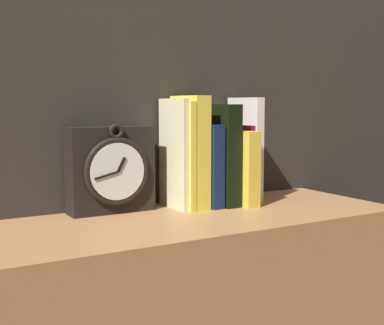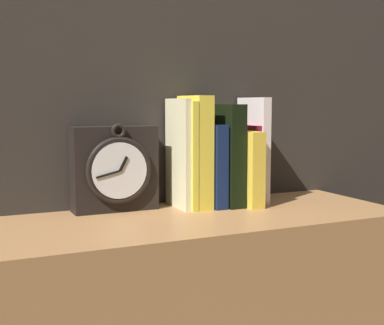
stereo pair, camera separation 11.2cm
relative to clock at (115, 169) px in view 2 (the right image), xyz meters
name	(u,v)px [view 2 (the right image)]	position (x,y,z in m)	size (l,w,h in m)	color
clock	(115,169)	(0.00, 0.00, 0.00)	(0.19, 0.07, 0.20)	black
book_slot0_cream	(178,154)	(0.14, -0.02, 0.03)	(0.01, 0.12, 0.25)	beige
book_slot1_yellow	(184,155)	(0.16, -0.03, 0.03)	(0.01, 0.13, 0.24)	yellow
book_slot2_yellow	(195,152)	(0.18, -0.03, 0.03)	(0.04, 0.12, 0.26)	yellow
book_slot3_navy	(210,165)	(0.22, -0.03, 0.00)	(0.03, 0.13, 0.19)	#122148
book_slot4_black	(225,155)	(0.26, -0.03, 0.02)	(0.04, 0.14, 0.24)	black
book_slot5_yellow	(241,167)	(0.30, -0.04, -0.01)	(0.03, 0.16, 0.18)	yellow
book_slot6_maroon	(246,164)	(0.32, -0.02, 0.00)	(0.01, 0.12, 0.19)	maroon
book_slot7_white	(253,150)	(0.34, -0.03, 0.03)	(0.02, 0.12, 0.25)	white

